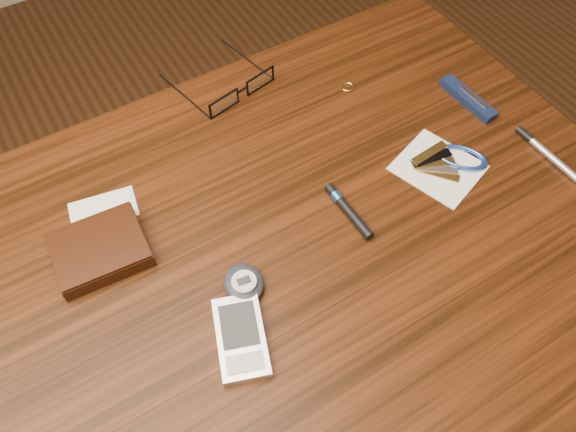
% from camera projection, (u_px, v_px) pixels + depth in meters
% --- Properties ---
extents(ground, '(3.80, 3.80, 0.00)m').
position_uv_depth(ground, '(278.00, 422.00, 1.31)').
color(ground, '#472814').
rests_on(ground, ground).
extents(desk, '(1.00, 0.70, 0.75)m').
position_uv_depth(desk, '(271.00, 302.00, 0.77)').
color(desk, '#341608').
rests_on(desk, ground).
extents(wallet_and_card, '(0.13, 0.15, 0.02)m').
position_uv_depth(wallet_and_card, '(100.00, 248.00, 0.69)').
color(wallet_and_card, black).
rests_on(wallet_and_card, desk).
extents(eyeglasses, '(0.15, 0.15, 0.03)m').
position_uv_depth(eyeglasses, '(239.00, 90.00, 0.84)').
color(eyeglasses, black).
rests_on(eyeglasses, desk).
extents(gold_ring, '(0.02, 0.02, 0.00)m').
position_uv_depth(gold_ring, '(348.00, 87.00, 0.86)').
color(gold_ring, '#E0CE73').
rests_on(gold_ring, desk).
extents(pda_phone, '(0.08, 0.11, 0.02)m').
position_uv_depth(pda_phone, '(241.00, 337.00, 0.63)').
color(pda_phone, '#B7B6BC').
rests_on(pda_phone, desk).
extents(pedometer, '(0.05, 0.06, 0.02)m').
position_uv_depth(pedometer, '(244.00, 283.00, 0.66)').
color(pedometer, '#20222B').
rests_on(pedometer, desk).
extents(notepad_keys, '(0.14, 0.13, 0.01)m').
position_uv_depth(notepad_keys, '(449.00, 162.00, 0.77)').
color(notepad_keys, silver).
rests_on(notepad_keys, desk).
extents(pocket_knife, '(0.03, 0.10, 0.01)m').
position_uv_depth(pocket_knife, '(468.00, 98.00, 0.84)').
color(pocket_knife, '#101A35').
rests_on(pocket_knife, desk).
extents(silver_pen, '(0.01, 0.13, 0.01)m').
position_uv_depth(silver_pen, '(545.00, 152.00, 0.78)').
color(silver_pen, silver).
rests_on(silver_pen, desk).
extents(black_blue_pen, '(0.01, 0.09, 0.01)m').
position_uv_depth(black_blue_pen, '(347.00, 209.00, 0.73)').
color(black_blue_pen, black).
rests_on(black_blue_pen, desk).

